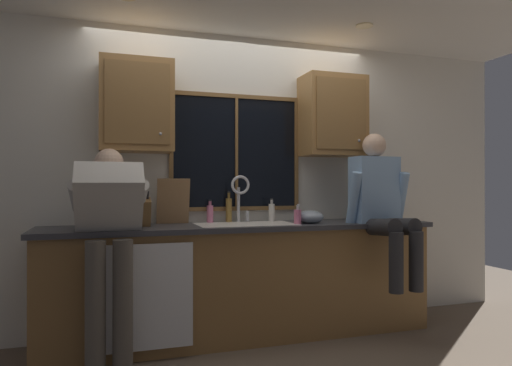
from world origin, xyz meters
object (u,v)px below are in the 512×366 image
(mixing_bowl, at_px, (310,217))
(bottle_green_glass, at_px, (272,212))
(bottle_amber_small, at_px, (210,213))
(person_standing, at_px, (109,228))
(person_sitting_on_counter, at_px, (381,201))
(cutting_board, at_px, (173,201))
(knife_block, at_px, (142,212))
(bottle_tall_clear, at_px, (229,209))
(soap_dispenser, at_px, (298,216))

(mixing_bowl, distance_m, bottle_green_glass, 0.36)
(bottle_amber_small, bearing_deg, person_standing, -147.87)
(person_sitting_on_counter, xyz_separation_m, cutting_board, (-1.66, 0.48, 0.00))
(knife_block, relative_size, bottle_tall_clear, 1.21)
(person_sitting_on_counter, height_order, cutting_board, person_sitting_on_counter)
(knife_block, xyz_separation_m, cutting_board, (0.26, 0.17, 0.08))
(bottle_amber_small, bearing_deg, soap_dispenser, -28.56)
(person_standing, bearing_deg, person_sitting_on_counter, 0.52)
(knife_block, xyz_separation_m, bottle_amber_small, (0.57, 0.19, -0.03))
(knife_block, bearing_deg, bottle_tall_clear, 14.97)
(person_sitting_on_counter, xyz_separation_m, bottle_green_glass, (-0.81, 0.45, -0.10))
(knife_block, distance_m, bottle_tall_clear, 0.76)
(bottle_green_glass, bearing_deg, bottle_amber_small, 175.28)
(person_standing, bearing_deg, soap_dispenser, 6.12)
(person_standing, distance_m, cutting_board, 0.73)
(cutting_board, xyz_separation_m, bottle_green_glass, (0.85, -0.03, -0.10))
(person_sitting_on_counter, distance_m, mixing_bowl, 0.61)
(knife_block, distance_m, bottle_amber_small, 0.60)
(mixing_bowl, bearing_deg, knife_block, 175.11)
(soap_dispenser, bearing_deg, cutting_board, 160.39)
(cutting_board, distance_m, soap_dispenser, 1.03)
(bottle_tall_clear, distance_m, bottle_amber_small, 0.17)
(person_sitting_on_counter, bearing_deg, bottle_amber_small, 159.93)
(knife_block, xyz_separation_m, soap_dispenser, (1.22, -0.17, -0.05))
(person_standing, height_order, bottle_amber_small, person_standing)
(mixing_bowl, bearing_deg, person_standing, -172.54)
(person_standing, height_order, cutting_board, person_standing)
(bottle_amber_small, bearing_deg, bottle_green_glass, -4.72)
(person_standing, relative_size, bottle_tall_clear, 5.68)
(person_sitting_on_counter, bearing_deg, mixing_bowl, 161.21)
(person_standing, relative_size, person_sitting_on_counter, 1.20)
(person_sitting_on_counter, distance_m, bottle_tall_clear, 1.29)
(soap_dispenser, height_order, bottle_tall_clear, bottle_tall_clear)
(bottle_amber_small, bearing_deg, cutting_board, -177.85)
(person_sitting_on_counter, xyz_separation_m, mixing_bowl, (-0.56, 0.19, -0.13))
(cutting_board, height_order, bottle_amber_small, cutting_board)
(person_standing, bearing_deg, cutting_board, 44.79)
(soap_dispenser, relative_size, bottle_green_glass, 0.81)
(soap_dispenser, relative_size, bottle_tall_clear, 0.62)
(bottle_tall_clear, relative_size, bottle_amber_small, 1.37)
(person_standing, distance_m, mixing_bowl, 1.62)
(bottle_amber_small, bearing_deg, bottle_tall_clear, 3.83)
(bottle_green_glass, bearing_deg, person_sitting_on_counter, -28.99)
(cutting_board, relative_size, soap_dispenser, 2.30)
(knife_block, bearing_deg, mixing_bowl, -4.89)
(bottle_amber_small, bearing_deg, person_sitting_on_counter, -20.07)
(person_sitting_on_counter, xyz_separation_m, knife_block, (-1.92, 0.31, -0.08))
(mixing_bowl, height_order, bottle_amber_small, bottle_amber_small)
(person_standing, height_order, knife_block, person_standing)
(soap_dispenser, relative_size, bottle_amber_small, 0.85)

